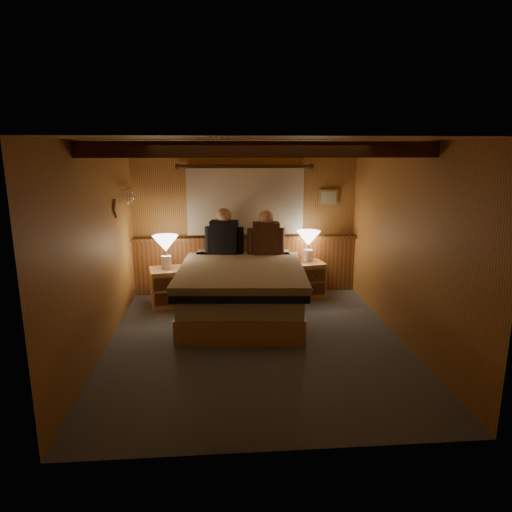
{
  "coord_description": "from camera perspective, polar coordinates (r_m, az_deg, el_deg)",
  "views": [
    {
      "loc": [
        -0.42,
        -5.21,
        2.31
      ],
      "look_at": [
        0.03,
        0.4,
        0.99
      ],
      "focal_mm": 32.0,
      "sensor_mm": 36.0,
      "label": 1
    }
  ],
  "objects": [
    {
      "name": "framed_print",
      "position": [
        7.54,
        9.04,
        7.25
      ],
      "size": [
        0.3,
        0.04,
        0.25
      ],
      "color": "tan",
      "rests_on": "wall_back"
    },
    {
      "name": "curtain_window",
      "position": [
        7.29,
        -1.32,
        6.99
      ],
      "size": [
        2.18,
        0.09,
        1.11
      ],
      "color": "#472611",
      "rests_on": "wall_back"
    },
    {
      "name": "lamp_left",
      "position": [
        6.89,
        -11.24,
        1.3
      ],
      "size": [
        0.38,
        0.38,
        0.5
      ],
      "color": "white",
      "rests_on": "nightstand_left"
    },
    {
      "name": "ceiling",
      "position": [
        5.23,
        -0.02,
        14.17
      ],
      "size": [
        4.2,
        4.2,
        0.0
      ],
      "primitive_type": "plane",
      "rotation": [
        3.14,
        0.0,
        0.0
      ],
      "color": "tan",
      "rests_on": "wall_back"
    },
    {
      "name": "nightstand_left",
      "position": [
        7.01,
        -10.87,
        -3.85
      ],
      "size": [
        0.6,
        0.56,
        0.57
      ],
      "rotation": [
        0.0,
        0.0,
        0.21
      ],
      "color": "tan",
      "rests_on": "floor"
    },
    {
      "name": "coat_rail",
      "position": [
        6.94,
        -15.54,
        7.41
      ],
      "size": [
        0.05,
        0.55,
        0.24
      ],
      "color": "silver",
      "rests_on": "wall_left"
    },
    {
      "name": "wainscot",
      "position": [
        7.48,
        -1.28,
        -0.92
      ],
      "size": [
        3.6,
        0.23,
        0.94
      ],
      "color": "brown",
      "rests_on": "wall_back"
    },
    {
      "name": "nightstand_right",
      "position": [
        7.38,
        6.31,
        -2.86
      ],
      "size": [
        0.58,
        0.54,
        0.56
      ],
      "rotation": [
        0.0,
        0.0,
        0.18
      ],
      "color": "tan",
      "rests_on": "floor"
    },
    {
      "name": "floor",
      "position": [
        5.72,
        -0.02,
        -10.65
      ],
      "size": [
        4.2,
        4.2,
        0.0
      ],
      "primitive_type": "plane",
      "color": "#4F565E",
      "rests_on": "ground"
    },
    {
      "name": "bed",
      "position": [
        6.42,
        -1.79,
        -4.28
      ],
      "size": [
        1.83,
        2.29,
        0.74
      ],
      "rotation": [
        0.0,
        0.0,
        -0.08
      ],
      "color": "tan",
      "rests_on": "floor"
    },
    {
      "name": "wall_right",
      "position": [
        5.77,
        18.09,
        1.44
      ],
      "size": [
        0.0,
        4.2,
        4.2
      ],
      "primitive_type": "plane",
      "rotation": [
        1.57,
        0.0,
        -1.57
      ],
      "color": "#B0873F",
      "rests_on": "floor"
    },
    {
      "name": "person_left",
      "position": [
        7.02,
        -4.0,
        2.65
      ],
      "size": [
        0.6,
        0.31,
        0.73
      ],
      "rotation": [
        0.0,
        0.0,
        -0.18
      ],
      "color": "black",
      "rests_on": "bed"
    },
    {
      "name": "wall_front",
      "position": [
        3.33,
        2.92,
        -6.32
      ],
      "size": [
        3.6,
        0.0,
        3.6
      ],
      "primitive_type": "plane",
      "rotation": [
        -1.57,
        0.0,
        0.0
      ],
      "color": "#B0873F",
      "rests_on": "floor"
    },
    {
      "name": "lamp_right",
      "position": [
        7.28,
        6.57,
        1.98
      ],
      "size": [
        0.38,
        0.38,
        0.49
      ],
      "color": "white",
      "rests_on": "nightstand_right"
    },
    {
      "name": "wall_left",
      "position": [
        5.5,
        -19.05,
        0.82
      ],
      "size": [
        0.0,
        4.2,
        4.2
      ],
      "primitive_type": "plane",
      "rotation": [
        1.57,
        0.0,
        1.57
      ],
      "color": "#B0873F",
      "rests_on": "floor"
    },
    {
      "name": "ceiling_beams",
      "position": [
        5.38,
        -0.16,
        13.19
      ],
      "size": [
        3.6,
        1.65,
        0.16
      ],
      "color": "#472611",
      "rests_on": "ceiling"
    },
    {
      "name": "wall_back",
      "position": [
        7.41,
        -1.34,
        4.57
      ],
      "size": [
        3.6,
        0.0,
        3.6
      ],
      "primitive_type": "plane",
      "rotation": [
        1.57,
        0.0,
        0.0
      ],
      "color": "#B0873F",
      "rests_on": "floor"
    },
    {
      "name": "duffel_bag",
      "position": [
        6.99,
        -8.8,
        -5.02
      ],
      "size": [
        0.47,
        0.3,
        0.33
      ],
      "rotation": [
        0.0,
        0.0,
        0.07
      ],
      "color": "black",
      "rests_on": "floor"
    },
    {
      "name": "person_right",
      "position": [
        6.98,
        1.26,
        2.51
      ],
      "size": [
        0.58,
        0.23,
        0.7
      ],
      "rotation": [
        0.0,
        0.0,
        -0.0
      ],
      "color": "#462A1C",
      "rests_on": "bed"
    }
  ]
}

